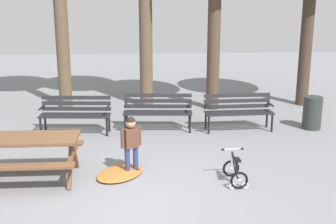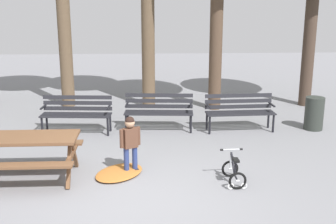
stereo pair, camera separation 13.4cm
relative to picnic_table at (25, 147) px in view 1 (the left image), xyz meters
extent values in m
plane|color=gray|center=(1.89, -0.89, -0.59)|extent=(36.00, 36.00, 0.00)
cube|color=brown|center=(0.00, 0.00, 0.15)|extent=(1.80, 0.76, 0.05)
cube|color=brown|center=(0.00, -0.55, -0.14)|extent=(1.80, 0.24, 0.04)
cube|color=brown|center=(0.00, 0.55, -0.14)|extent=(1.80, 0.24, 0.04)
cube|color=brown|center=(0.78, -0.25, -0.24)|extent=(0.06, 0.57, 0.76)
cube|color=brown|center=(0.78, 0.25, -0.24)|extent=(0.06, 0.57, 0.76)
cube|color=brown|center=(0.78, 0.00, -0.17)|extent=(0.08, 1.10, 0.04)
cube|color=#232328|center=(0.49, 2.72, -0.15)|extent=(1.60, 0.19, 0.03)
cube|color=#232328|center=(0.48, 2.60, -0.15)|extent=(1.60, 0.19, 0.03)
cube|color=#232328|center=(0.47, 2.48, -0.15)|extent=(1.60, 0.19, 0.03)
cube|color=#232328|center=(0.46, 2.36, -0.15)|extent=(1.60, 0.19, 0.03)
cube|color=#232328|center=(0.49, 2.76, -0.05)|extent=(1.60, 0.17, 0.09)
cube|color=#232328|center=(0.49, 2.76, 0.08)|extent=(1.60, 0.17, 0.09)
cube|color=#232328|center=(0.49, 2.76, 0.21)|extent=(1.60, 0.17, 0.09)
cylinder|color=black|center=(1.21, 2.32, -0.37)|extent=(0.05, 0.05, 0.44)
cylinder|color=black|center=(1.24, 2.68, -0.37)|extent=(0.05, 0.05, 0.44)
cube|color=black|center=(1.22, 2.50, 0.03)|extent=(0.07, 0.40, 0.03)
cylinder|color=black|center=(-0.29, 2.44, -0.37)|extent=(0.05, 0.05, 0.44)
cylinder|color=black|center=(-0.26, 2.80, -0.37)|extent=(0.05, 0.05, 0.44)
cube|color=black|center=(-0.27, 2.62, 0.03)|extent=(0.07, 0.40, 0.03)
cube|color=#232328|center=(2.39, 2.83, -0.15)|extent=(1.60, 0.19, 0.03)
cube|color=#232328|center=(2.38, 2.71, -0.15)|extent=(1.60, 0.19, 0.03)
cube|color=#232328|center=(2.37, 2.59, -0.15)|extent=(1.60, 0.19, 0.03)
cube|color=#232328|center=(2.36, 2.47, -0.15)|extent=(1.60, 0.19, 0.03)
cube|color=#232328|center=(2.39, 2.87, -0.05)|extent=(1.60, 0.16, 0.09)
cube|color=#232328|center=(2.39, 2.87, 0.08)|extent=(1.60, 0.16, 0.09)
cube|color=#232328|center=(2.39, 2.87, 0.21)|extent=(1.60, 0.16, 0.09)
cylinder|color=black|center=(3.11, 2.44, -0.37)|extent=(0.05, 0.05, 0.44)
cylinder|color=black|center=(3.14, 2.80, -0.37)|extent=(0.05, 0.05, 0.44)
cube|color=black|center=(3.12, 2.62, 0.03)|extent=(0.07, 0.40, 0.03)
cylinder|color=black|center=(1.61, 2.55, -0.37)|extent=(0.05, 0.05, 0.44)
cylinder|color=black|center=(1.64, 2.91, -0.37)|extent=(0.05, 0.05, 0.44)
cube|color=black|center=(1.63, 2.73, 0.03)|extent=(0.07, 0.40, 0.03)
cube|color=#232328|center=(4.27, 2.71, -0.15)|extent=(1.60, 0.14, 0.03)
cube|color=#232328|center=(4.27, 2.59, -0.15)|extent=(1.60, 0.14, 0.03)
cube|color=#232328|center=(4.28, 2.47, -0.15)|extent=(1.60, 0.14, 0.03)
cube|color=#232328|center=(4.28, 2.35, -0.15)|extent=(1.60, 0.14, 0.03)
cube|color=#232328|center=(4.26, 2.75, -0.05)|extent=(1.60, 0.11, 0.09)
cube|color=#232328|center=(4.26, 2.75, 0.08)|extent=(1.60, 0.11, 0.09)
cube|color=#232328|center=(4.26, 2.75, 0.21)|extent=(1.60, 0.11, 0.09)
cylinder|color=black|center=(5.03, 2.40, -0.37)|extent=(0.05, 0.05, 0.44)
cylinder|color=black|center=(5.01, 2.76, -0.37)|extent=(0.05, 0.05, 0.44)
cube|color=black|center=(5.02, 2.58, 0.03)|extent=(0.06, 0.40, 0.03)
cylinder|color=black|center=(3.53, 2.33, -0.37)|extent=(0.05, 0.05, 0.44)
cylinder|color=black|center=(3.52, 2.69, -0.37)|extent=(0.05, 0.05, 0.44)
cube|color=black|center=(3.52, 2.51, 0.03)|extent=(0.06, 0.40, 0.03)
cylinder|color=navy|center=(1.87, 0.20, -0.35)|extent=(0.09, 0.09, 0.48)
cube|color=black|center=(1.87, 0.20, -0.56)|extent=(0.15, 0.18, 0.06)
cylinder|color=navy|center=(1.72, 0.13, -0.35)|extent=(0.09, 0.09, 0.48)
cube|color=black|center=(1.72, 0.13, -0.56)|extent=(0.15, 0.18, 0.06)
cube|color=brown|center=(1.79, 0.16, 0.06)|extent=(0.29, 0.24, 0.35)
sphere|color=tan|center=(1.79, 0.16, 0.34)|extent=(0.18, 0.18, 0.18)
sphere|color=black|center=(1.79, 0.16, 0.37)|extent=(0.17, 0.17, 0.17)
cylinder|color=brown|center=(1.94, 0.24, 0.07)|extent=(0.07, 0.07, 0.33)
cylinder|color=brown|center=(1.65, 0.09, 0.07)|extent=(0.07, 0.07, 0.33)
torus|color=black|center=(3.54, -0.12, -0.44)|extent=(0.30, 0.05, 0.30)
cylinder|color=silver|center=(3.54, -0.12, -0.44)|extent=(0.05, 0.04, 0.04)
torus|color=black|center=(3.56, -0.64, -0.44)|extent=(0.30, 0.05, 0.30)
cylinder|color=silver|center=(3.56, -0.64, -0.44)|extent=(0.05, 0.04, 0.04)
torus|color=white|center=(3.45, -0.64, -0.54)|extent=(0.11, 0.03, 0.11)
torus|color=white|center=(3.67, -0.63, -0.54)|extent=(0.11, 0.03, 0.11)
cylinder|color=black|center=(3.55, -0.30, -0.27)|extent=(0.05, 0.31, 0.32)
cylinder|color=black|center=(3.55, -0.46, -0.29)|extent=(0.04, 0.08, 0.27)
cylinder|color=black|center=(3.56, -0.54, -0.43)|extent=(0.04, 0.20, 0.05)
cylinder|color=silver|center=(3.54, -0.14, -0.28)|extent=(0.04, 0.07, 0.32)
cylinder|color=black|center=(3.55, -0.32, -0.17)|extent=(0.05, 0.32, 0.05)
cube|color=black|center=(3.55, -0.48, -0.14)|extent=(0.10, 0.17, 0.04)
cylinder|color=silver|center=(3.54, -0.16, -0.07)|extent=(0.34, 0.04, 0.02)
cylinder|color=black|center=(3.37, -0.17, -0.07)|extent=(0.05, 0.04, 0.04)
cylinder|color=black|center=(3.71, -0.15, -0.07)|extent=(0.05, 0.04, 0.04)
ellipsoid|color=#B26B2D|center=(1.59, 0.08, -0.56)|extent=(1.14, 1.20, 0.07)
cylinder|color=#2D332D|center=(6.05, 2.59, -0.20)|extent=(0.44, 0.44, 0.78)
cylinder|color=brown|center=(-0.16, 5.23, 1.59)|extent=(0.37, 0.37, 4.36)
cylinder|color=brown|center=(2.16, 5.10, 1.61)|extent=(0.37, 0.37, 4.40)
cylinder|color=brown|center=(4.00, 4.68, 1.16)|extent=(0.35, 0.35, 3.51)
cylinder|color=#423328|center=(6.70, 4.96, 1.09)|extent=(0.35, 0.35, 3.36)
camera|label=1|loc=(1.96, -7.12, 2.46)|focal=46.41mm
camera|label=2|loc=(2.09, -7.13, 2.46)|focal=46.41mm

